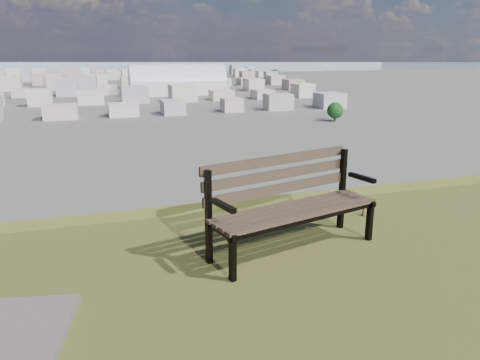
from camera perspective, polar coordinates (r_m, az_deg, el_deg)
name	(u,v)px	position (r m, az deg, el deg)	size (l,w,h in m)	color
park_bench	(289,199)	(5.25, 6.03, -2.29)	(2.09, 1.12, 1.04)	#423626
arena	(177,85)	(297.48, -7.66, 11.40)	(58.14, 25.59, 24.33)	silver
city_blocks	(88,80)	(397.17, -18.04, 11.51)	(395.00, 361.00, 7.00)	beige
city_trees	(45,86)	(322.79, -22.71, 10.52)	(406.52, 387.20, 9.98)	#35281A
bay_water	(86,65)	(902.43, -18.27, 13.19)	(2400.00, 700.00, 0.12)	#93A5BC
far_hills	(61,50)	(1406.22, -21.00, 14.61)	(2050.00, 340.00, 60.00)	#8896A9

